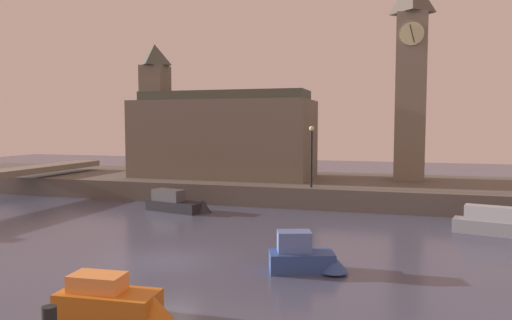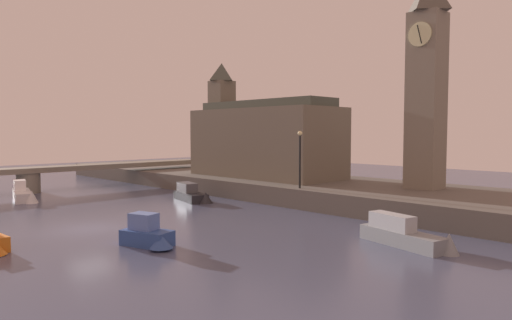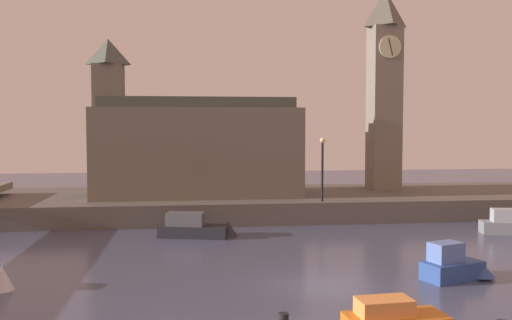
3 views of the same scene
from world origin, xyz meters
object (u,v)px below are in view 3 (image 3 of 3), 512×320
clock_tower (384,87)px  streetlamp (322,162)px  parliament_hall (191,146)px  boat_barge_dark (200,228)px  boat_tour_blue (456,266)px

clock_tower → streetlamp: clock_tower is taller
clock_tower → parliament_hall: clock_tower is taller
parliament_hall → streetlamp: (8.83, -4.75, -0.95)m
parliament_hall → boat_barge_dark: bearing=-87.1°
clock_tower → streetlamp: bearing=-135.3°
boat_tour_blue → parliament_hall: bearing=120.2°
clock_tower → boat_tour_blue: clock_tower is taller
clock_tower → boat_tour_blue: size_ratio=4.61×
streetlamp → boat_tour_blue: streetlamp is taller
streetlamp → boat_barge_dark: size_ratio=0.86×
boat_barge_dark → boat_tour_blue: 15.25m
boat_barge_dark → clock_tower: bearing=34.6°
streetlamp → boat_tour_blue: size_ratio=1.25×
boat_barge_dark → boat_tour_blue: (10.79, -10.77, 0.06)m
boat_tour_blue → clock_tower: bearing=78.5°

